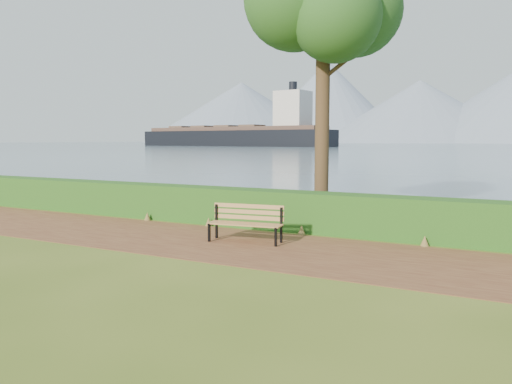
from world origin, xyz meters
The scene contains 7 objects.
ground centered at (0.00, 0.00, 0.00)m, with size 140.00×140.00×0.00m, color #425C1A.
path centered at (0.00, 0.30, 0.01)m, with size 40.00×3.40×0.01m, color #562D1D.
hedge centered at (0.00, 2.60, 0.50)m, with size 32.00×0.85×1.00m, color #134212.
water centered at (0.00, 260.00, 0.01)m, with size 700.00×510.00×0.00m, color #466071.
mountains centered at (-9.17, 406.05, 27.70)m, with size 585.00×190.00×70.00m.
bench centered at (0.79, 0.69, 0.49)m, with size 1.76×0.73×0.85m.
cargo_ship centered at (-80.82, 146.37, 3.49)m, with size 77.90×21.11×23.38m.
Camera 1 is at (6.13, -9.19, 2.33)m, focal length 35.00 mm.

